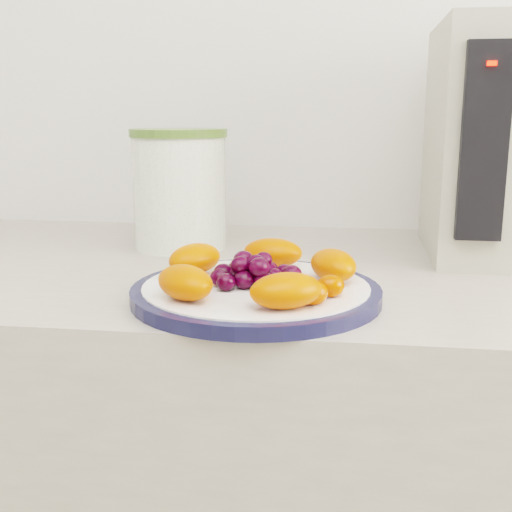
# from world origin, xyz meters

# --- Properties ---
(plate_rim) EXTENTS (0.28, 0.28, 0.01)m
(plate_rim) POSITION_xyz_m (-0.12, 1.02, 0.91)
(plate_rim) COLOR #131637
(plate_rim) RESTS_ON counter
(plate_face) EXTENTS (0.25, 0.25, 0.02)m
(plate_face) POSITION_xyz_m (-0.12, 1.02, 0.91)
(plate_face) COLOR white
(plate_face) RESTS_ON counter
(canister) EXTENTS (0.17, 0.17, 0.17)m
(canister) POSITION_xyz_m (-0.27, 1.29, 0.98)
(canister) COLOR #496B20
(canister) RESTS_ON counter
(canister_lid) EXTENTS (0.17, 0.17, 0.01)m
(canister_lid) POSITION_xyz_m (-0.27, 1.29, 1.07)
(canister_lid) COLOR #4B692C
(canister_lid) RESTS_ON canister
(appliance_body) EXTENTS (0.19, 0.26, 0.33)m
(appliance_body) POSITION_xyz_m (0.20, 1.31, 1.06)
(appliance_body) COLOR #A5A391
(appliance_body) RESTS_ON counter
(appliance_panel) EXTENTS (0.06, 0.02, 0.24)m
(appliance_panel) POSITION_xyz_m (0.15, 1.17, 1.07)
(appliance_panel) COLOR black
(appliance_panel) RESTS_ON appliance_body
(appliance_led) EXTENTS (0.01, 0.01, 0.01)m
(appliance_led) POSITION_xyz_m (0.15, 1.16, 1.16)
(appliance_led) COLOR #FF0C05
(appliance_led) RESTS_ON appliance_panel
(fruit_plate) EXTENTS (0.24, 0.24, 0.04)m
(fruit_plate) POSITION_xyz_m (-0.11, 1.03, 0.93)
(fruit_plate) COLOR #D43700
(fruit_plate) RESTS_ON plate_face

